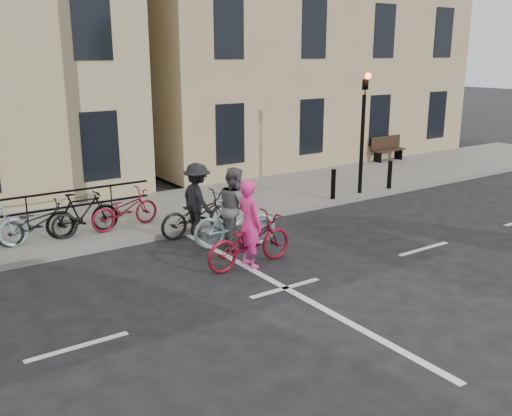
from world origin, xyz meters
TOP-DOWN VIEW (x-y plane):
  - ground at (0.00, 0.00)m, footprint 120.00×120.00m
  - building_east at (9.00, 13.00)m, footprint 14.00×10.00m
  - traffic_light at (6.20, 4.34)m, footprint 0.18×0.30m
  - bollard_east at (5.00, 4.25)m, footprint 0.14×0.14m
  - bollard_west at (7.40, 4.25)m, footprint 0.14×0.14m
  - bench at (11.00, 7.73)m, footprint 1.60×0.41m
  - cyclist_pink at (0.10, 1.39)m, footprint 2.13×0.83m
  - cyclist_grey at (0.50, 2.58)m, footprint 2.02×1.09m
  - cyclist_dark at (0.22, 3.85)m, footprint 2.04×1.18m

SIDE VIEW (x-z plane):
  - ground at x=0.00m, z-range 0.00..0.00m
  - bollard_east at x=5.00m, z-range 0.15..1.05m
  - bollard_west at x=7.40m, z-range 0.15..1.05m
  - cyclist_pink at x=0.10m, z-range -0.29..1.58m
  - bench at x=11.00m, z-range 0.19..1.16m
  - cyclist_dark at x=0.22m, z-range -0.19..1.61m
  - cyclist_grey at x=0.50m, z-range -0.18..1.70m
  - traffic_light at x=6.20m, z-range 0.50..4.40m
  - building_east at x=9.00m, z-range 0.15..12.15m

